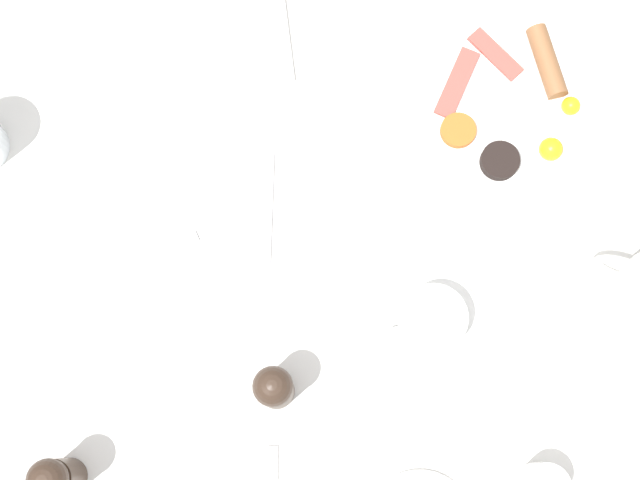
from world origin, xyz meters
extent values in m
plane|color=#4C4742|center=(0.00, 0.00, 0.00)|extent=(8.00, 8.00, 0.00)
cube|color=silver|center=(0.00, 0.00, 0.74)|extent=(1.07, 1.18, 0.03)
cylinder|color=white|center=(-0.25, 0.20, 0.76)|extent=(0.31, 0.31, 0.01)
cylinder|color=white|center=(-0.20, 0.26, 0.77)|extent=(0.07, 0.07, 0.00)
sphere|color=yellow|center=(-0.20, 0.26, 0.78)|extent=(0.03, 0.03, 0.03)
cylinder|color=white|center=(-0.27, 0.27, 0.77)|extent=(0.07, 0.07, 0.00)
sphere|color=yellow|center=(-0.27, 0.27, 0.78)|extent=(0.03, 0.03, 0.03)
cylinder|color=brown|center=(-0.32, 0.23, 0.78)|extent=(0.10, 0.08, 0.03)
cube|color=#B74C42|center=(-0.32, 0.16, 0.77)|extent=(0.07, 0.09, 0.01)
cube|color=#B74C42|center=(-0.26, 0.12, 0.77)|extent=(0.11, 0.04, 0.01)
cylinder|color=#D16023|center=(-0.20, 0.14, 0.77)|extent=(0.05, 0.05, 0.01)
cylinder|color=black|center=(-0.17, 0.20, 0.77)|extent=(0.05, 0.05, 0.02)
torus|color=white|center=(-0.06, 0.38, 0.80)|extent=(0.02, 0.08, 0.08)
cylinder|color=white|center=(0.06, 0.17, 0.76)|extent=(0.14, 0.14, 0.01)
cylinder|color=white|center=(0.06, 0.17, 0.79)|extent=(0.09, 0.09, 0.05)
cylinder|color=brown|center=(0.06, 0.17, 0.78)|extent=(0.08, 0.08, 0.04)
torus|color=white|center=(0.09, 0.13, 0.79)|extent=(0.03, 0.04, 0.04)
cylinder|color=#38281E|center=(0.20, 0.00, 0.79)|extent=(0.05, 0.05, 0.08)
sphere|color=#38281E|center=(0.20, 0.00, 0.84)|extent=(0.05, 0.05, 0.05)
cylinder|color=#38281E|center=(0.38, -0.22, 0.79)|extent=(0.05, 0.05, 0.08)
sphere|color=#38281E|center=(0.38, -0.22, 0.84)|extent=(0.05, 0.05, 0.05)
cube|color=white|center=(-0.27, -0.19, 0.76)|extent=(0.21, 0.18, 0.01)
cube|color=silver|center=(0.09, -0.22, 0.75)|extent=(0.12, 0.14, 0.00)
cube|color=silver|center=(-0.03, -0.08, 0.75)|extent=(0.16, 0.06, 0.00)
camera|label=1|loc=(0.25, 0.07, 1.91)|focal=50.00mm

